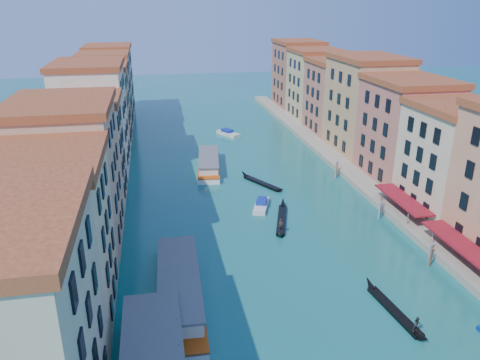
% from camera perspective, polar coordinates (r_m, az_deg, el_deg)
% --- Properties ---
extents(left_bank_palazzos, '(12.80, 128.40, 21.00)m').
position_cam_1_polar(left_bank_palazzos, '(89.07, -17.84, 5.87)').
color(left_bank_palazzos, '#BEB187').
rests_on(left_bank_palazzos, ground).
extents(right_bank_palazzos, '(12.80, 128.40, 21.00)m').
position_cam_1_polar(right_bank_palazzos, '(99.21, 16.43, 7.52)').
color(right_bank_palazzos, '#97482C').
rests_on(right_bank_palazzos, ground).
extents(quay, '(4.00, 140.00, 1.00)m').
position_cam_1_polar(quay, '(98.37, 11.71, 2.22)').
color(quay, gray).
rests_on(quay, ground).
extents(restaurant_awnings, '(3.20, 44.55, 3.12)m').
position_cam_1_polar(restaurant_awnings, '(63.93, 26.18, -7.72)').
color(restaurant_awnings, maroon).
rests_on(restaurant_awnings, ground).
extents(mooring_poles_right, '(1.44, 54.24, 3.20)m').
position_cam_1_polar(mooring_poles_right, '(67.16, 20.95, -7.13)').
color(mooring_poles_right, '#543A1C').
rests_on(mooring_poles_right, ground).
extents(vaporetto_near, '(5.63, 21.71, 3.21)m').
position_cam_1_polar(vaporetto_near, '(54.00, -7.44, -12.86)').
color(vaporetto_near, beige).
rests_on(vaporetto_near, ground).
extents(vaporetto_far, '(6.21, 18.28, 2.67)m').
position_cam_1_polar(vaporetto_far, '(93.59, -3.85, 2.11)').
color(vaporetto_far, white).
rests_on(vaporetto_far, ground).
extents(gondola_fore, '(4.95, 12.86, 2.63)m').
position_cam_1_polar(gondola_fore, '(71.58, 5.10, -4.71)').
color(gondola_fore, black).
rests_on(gondola_fore, ground).
extents(gondola_right, '(2.18, 11.70, 2.33)m').
position_cam_1_polar(gondola_right, '(54.44, 18.43, -14.86)').
color(gondola_right, black).
rests_on(gondola_right, ground).
extents(gondola_far, '(6.50, 10.88, 1.69)m').
position_cam_1_polar(gondola_far, '(85.73, 2.56, -0.27)').
color(gondola_far, black).
rests_on(gondola_far, ground).
extents(motorboat_mid, '(3.98, 6.54, 1.29)m').
position_cam_1_polar(motorboat_mid, '(76.02, 2.61, -3.01)').
color(motorboat_mid, silver).
rests_on(motorboat_mid, ground).
extents(motorboat_far, '(5.35, 7.24, 1.46)m').
position_cam_1_polar(motorboat_far, '(117.53, -1.46, 5.75)').
color(motorboat_far, silver).
rests_on(motorboat_far, ground).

